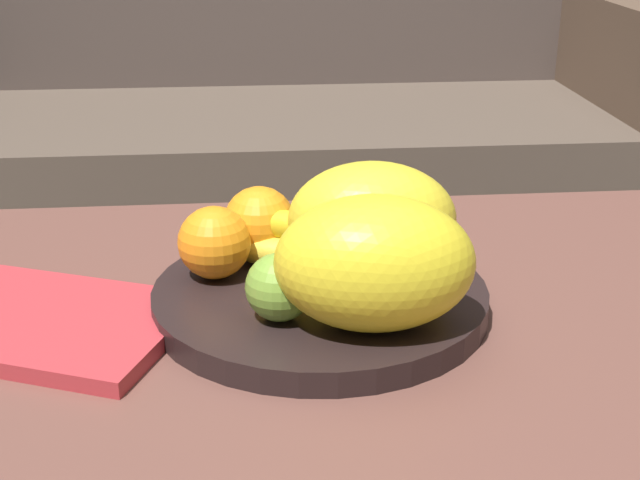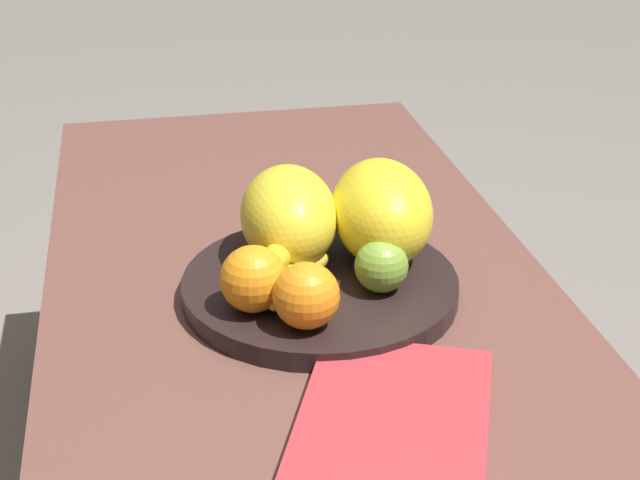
{
  "view_description": "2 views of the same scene",
  "coord_description": "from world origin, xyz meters",
  "px_view_note": "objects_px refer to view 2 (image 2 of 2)",
  "views": [
    {
      "loc": [
        -0.13,
        -0.81,
        0.85
      ],
      "look_at": [
        -0.05,
        -0.02,
        0.53
      ],
      "focal_mm": 49.82,
      "sensor_mm": 36.0,
      "label": 1
    },
    {
      "loc": [
        -1.03,
        0.18,
        1.03
      ],
      "look_at": [
        -0.05,
        -0.02,
        0.53
      ],
      "focal_mm": 53.51,
      "sensor_mm": 36.0,
      "label": 2
    }
  ],
  "objects_px": {
    "fruit_bowl": "(320,287)",
    "orange_front": "(253,279)",
    "coffee_table": "(298,308)",
    "melon_smaller_beside": "(382,211)",
    "apple_front": "(381,266)",
    "magazine": "(394,419)",
    "banana_bunch": "(285,267)",
    "orange_left": "(306,296)",
    "melon_large_front": "(289,218)"
  },
  "relations": [
    {
      "from": "fruit_bowl",
      "to": "orange_front",
      "type": "distance_m",
      "value": 0.11
    },
    {
      "from": "coffee_table",
      "to": "orange_front",
      "type": "relative_size",
      "value": 16.83
    },
    {
      "from": "coffee_table",
      "to": "melon_smaller_beside",
      "type": "xyz_separation_m",
      "value": [
        -0.01,
        -0.1,
        0.13
      ]
    },
    {
      "from": "apple_front",
      "to": "fruit_bowl",
      "type": "bearing_deg",
      "value": 56.34
    },
    {
      "from": "coffee_table",
      "to": "magazine",
      "type": "bearing_deg",
      "value": -173.12
    },
    {
      "from": "banana_bunch",
      "to": "orange_left",
      "type": "bearing_deg",
      "value": -174.49
    },
    {
      "from": "orange_front",
      "to": "magazine",
      "type": "relative_size",
      "value": 0.3
    },
    {
      "from": "orange_left",
      "to": "orange_front",
      "type": "bearing_deg",
      "value": 47.7
    },
    {
      "from": "orange_front",
      "to": "apple_front",
      "type": "height_order",
      "value": "orange_front"
    },
    {
      "from": "coffee_table",
      "to": "melon_large_front",
      "type": "xyz_separation_m",
      "value": [
        -0.0,
        0.01,
        0.13
      ]
    },
    {
      "from": "fruit_bowl",
      "to": "melon_large_front",
      "type": "xyz_separation_m",
      "value": [
        0.05,
        0.03,
        0.07
      ]
    },
    {
      "from": "orange_front",
      "to": "magazine",
      "type": "height_order",
      "value": "orange_front"
    },
    {
      "from": "magazine",
      "to": "melon_smaller_beside",
      "type": "bearing_deg",
      "value": 10.03
    },
    {
      "from": "orange_front",
      "to": "banana_bunch",
      "type": "xyz_separation_m",
      "value": [
        0.04,
        -0.04,
        -0.01
      ]
    },
    {
      "from": "apple_front",
      "to": "magazine",
      "type": "xyz_separation_m",
      "value": [
        -0.22,
        0.04,
        -0.05
      ]
    },
    {
      "from": "melon_large_front",
      "to": "melon_smaller_beside",
      "type": "xyz_separation_m",
      "value": [
        -0.01,
        -0.11,
        0.0
      ]
    },
    {
      "from": "orange_front",
      "to": "orange_left",
      "type": "distance_m",
      "value": 0.07
    },
    {
      "from": "melon_large_front",
      "to": "apple_front",
      "type": "xyz_separation_m",
      "value": [
        -0.09,
        -0.09,
        -0.03
      ]
    },
    {
      "from": "coffee_table",
      "to": "banana_bunch",
      "type": "height_order",
      "value": "banana_bunch"
    },
    {
      "from": "fruit_bowl",
      "to": "apple_front",
      "type": "height_order",
      "value": "apple_front"
    },
    {
      "from": "melon_large_front",
      "to": "apple_front",
      "type": "height_order",
      "value": "melon_large_front"
    },
    {
      "from": "orange_front",
      "to": "melon_large_front",
      "type": "bearing_deg",
      "value": -28.86
    },
    {
      "from": "orange_front",
      "to": "apple_front",
      "type": "bearing_deg",
      "value": -84.67
    },
    {
      "from": "orange_front",
      "to": "coffee_table",
      "type": "bearing_deg",
      "value": -31.8
    },
    {
      "from": "orange_left",
      "to": "apple_front",
      "type": "relative_size",
      "value": 1.17
    },
    {
      "from": "coffee_table",
      "to": "melon_smaller_beside",
      "type": "height_order",
      "value": "melon_smaller_beside"
    },
    {
      "from": "coffee_table",
      "to": "apple_front",
      "type": "relative_size",
      "value": 20.29
    },
    {
      "from": "melon_large_front",
      "to": "apple_front",
      "type": "distance_m",
      "value": 0.13
    },
    {
      "from": "fruit_bowl",
      "to": "apple_front",
      "type": "distance_m",
      "value": 0.09
    },
    {
      "from": "orange_front",
      "to": "apple_front",
      "type": "relative_size",
      "value": 1.21
    },
    {
      "from": "orange_front",
      "to": "magazine",
      "type": "bearing_deg",
      "value": -152.45
    },
    {
      "from": "orange_left",
      "to": "magazine",
      "type": "height_order",
      "value": "orange_left"
    },
    {
      "from": "melon_large_front",
      "to": "melon_smaller_beside",
      "type": "height_order",
      "value": "melon_smaller_beside"
    },
    {
      "from": "apple_front",
      "to": "magazine",
      "type": "bearing_deg",
      "value": 168.79
    },
    {
      "from": "fruit_bowl",
      "to": "melon_large_front",
      "type": "height_order",
      "value": "melon_large_front"
    },
    {
      "from": "coffee_table",
      "to": "melon_smaller_beside",
      "type": "distance_m",
      "value": 0.17
    },
    {
      "from": "melon_large_front",
      "to": "fruit_bowl",
      "type": "bearing_deg",
      "value": -150.89
    },
    {
      "from": "coffee_table",
      "to": "orange_left",
      "type": "distance_m",
      "value": 0.19
    },
    {
      "from": "fruit_bowl",
      "to": "magazine",
      "type": "distance_m",
      "value": 0.26
    },
    {
      "from": "fruit_bowl",
      "to": "orange_front",
      "type": "xyz_separation_m",
      "value": [
        -0.06,
        0.09,
        0.05
      ]
    },
    {
      "from": "coffee_table",
      "to": "magazine",
      "type": "relative_size",
      "value": 5.1
    },
    {
      "from": "fruit_bowl",
      "to": "apple_front",
      "type": "xyz_separation_m",
      "value": [
        -0.04,
        -0.06,
        0.04
      ]
    },
    {
      "from": "magazine",
      "to": "banana_bunch",
      "type": "bearing_deg",
      "value": 36.77
    },
    {
      "from": "melon_large_front",
      "to": "magazine",
      "type": "relative_size",
      "value": 0.67
    },
    {
      "from": "orange_front",
      "to": "banana_bunch",
      "type": "distance_m",
      "value": 0.06
    },
    {
      "from": "melon_smaller_beside",
      "to": "apple_front",
      "type": "distance_m",
      "value": 0.09
    },
    {
      "from": "coffee_table",
      "to": "orange_left",
      "type": "height_order",
      "value": "orange_left"
    },
    {
      "from": "orange_front",
      "to": "banana_bunch",
      "type": "height_order",
      "value": "orange_front"
    },
    {
      "from": "coffee_table",
      "to": "orange_front",
      "type": "bearing_deg",
      "value": 148.2
    },
    {
      "from": "melon_large_front",
      "to": "banana_bunch",
      "type": "bearing_deg",
      "value": 165.99
    }
  ]
}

